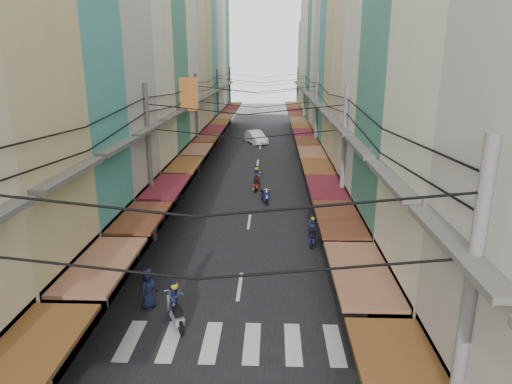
% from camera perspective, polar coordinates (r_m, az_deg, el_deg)
% --- Properties ---
extents(ground, '(160.00, 160.00, 0.00)m').
position_cam_1_polar(ground, '(21.63, -1.68, -9.25)').
color(ground, '#60615C').
rests_on(ground, ground).
extents(road, '(10.00, 80.00, 0.02)m').
position_cam_1_polar(road, '(40.57, 0.13, 3.07)').
color(road, black).
rests_on(road, ground).
extents(sidewalk_left, '(3.00, 80.00, 0.06)m').
position_cam_1_polar(sidewalk_left, '(41.29, -8.93, 3.13)').
color(sidewalk_left, slate).
rests_on(sidewalk_left, ground).
extents(sidewalk_right, '(3.00, 80.00, 0.06)m').
position_cam_1_polar(sidewalk_right, '(40.87, 9.29, 2.98)').
color(sidewalk_right, slate).
rests_on(sidewalk_right, ground).
extents(crosswalk, '(7.55, 2.40, 0.01)m').
position_cam_1_polar(crosswalk, '(16.43, -3.08, -18.25)').
color(crosswalk, silver).
rests_on(crosswalk, ground).
extents(building_row_left, '(7.80, 67.67, 23.70)m').
position_cam_1_polar(building_row_left, '(37.19, -12.88, 16.65)').
color(building_row_left, silver).
rests_on(building_row_left, ground).
extents(building_row_right, '(7.80, 68.98, 22.59)m').
position_cam_1_polar(building_row_right, '(36.50, 12.98, 16.08)').
color(building_row_right, teal).
rests_on(building_row_right, ground).
extents(utility_poles, '(10.20, 66.13, 8.20)m').
position_cam_1_polar(utility_poles, '(34.60, -0.14, 11.80)').
color(utility_poles, slate).
rests_on(utility_poles, ground).
extents(white_car, '(5.47, 3.84, 1.80)m').
position_cam_1_polar(white_car, '(52.43, -0.06, 6.11)').
color(white_car, silver).
rests_on(white_car, ground).
extents(bicycle, '(1.64, 1.07, 1.06)m').
position_cam_1_polar(bicycle, '(24.91, 14.39, -6.22)').
color(bicycle, black).
rests_on(bicycle, ground).
extents(moving_scooters, '(6.07, 19.69, 1.82)m').
position_cam_1_polar(moving_scooters, '(25.67, -0.27, -3.73)').
color(moving_scooters, black).
rests_on(moving_scooters, ground).
extents(parked_scooters, '(13.02, 16.03, 1.00)m').
position_cam_1_polar(parked_scooters, '(17.87, 8.70, -13.61)').
color(parked_scooters, black).
rests_on(parked_scooters, ground).
extents(pedestrians, '(11.64, 26.04, 2.15)m').
position_cam_1_polar(pedestrians, '(25.00, -9.82, -3.36)').
color(pedestrians, '#261D27').
rests_on(pedestrians, ground).
extents(market_umbrella, '(2.04, 2.04, 2.15)m').
position_cam_1_polar(market_umbrella, '(17.12, 17.98, -10.32)').
color(market_umbrella, '#B2B2B7').
rests_on(market_umbrella, ground).
extents(traffic_sign, '(0.10, 0.63, 2.89)m').
position_cam_1_polar(traffic_sign, '(22.07, 12.39, -3.19)').
color(traffic_sign, slate).
rests_on(traffic_sign, ground).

